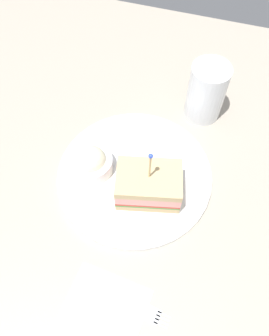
{
  "coord_description": "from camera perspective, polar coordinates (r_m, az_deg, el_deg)",
  "views": [
    {
      "loc": [
        -27.63,
        -8.22,
        52.2
      ],
      "look_at": [
        0.0,
        0.0,
        3.08
      ],
      "focal_mm": 36.85,
      "sensor_mm": 36.0,
      "label": 1
    }
  ],
  "objects": [
    {
      "name": "ground_plane",
      "position": [
        0.61,
        -0.0,
        -1.96
      ],
      "size": [
        92.93,
        92.93,
        2.0
      ],
      "primitive_type": "cube",
      "color": "#9E9384"
    },
    {
      "name": "plate",
      "position": [
        0.59,
        -0.0,
        -1.24
      ],
      "size": [
        26.32,
        26.32,
        1.08
      ],
      "primitive_type": "cylinder",
      "color": "white",
      "rests_on": "ground_plane"
    },
    {
      "name": "sandwich_half_center",
      "position": [
        0.55,
        2.34,
        -2.8
      ],
      "size": [
        8.95,
        11.44,
        11.68
      ],
      "color": "tan",
      "rests_on": "plate"
    },
    {
      "name": "coleslaw_bowl",
      "position": [
        0.58,
        -7.12,
        0.94
      ],
      "size": [
        7.11,
        7.11,
        5.12
      ],
      "color": "white",
      "rests_on": "plate"
    },
    {
      "name": "drink_glass",
      "position": [
        0.65,
        11.73,
        11.96
      ],
      "size": [
        6.88,
        6.88,
        11.2
      ],
      "color": "beige",
      "rests_on": "ground_plane"
    },
    {
      "name": "napkin",
      "position": [
        0.53,
        -5.12,
        -22.4
      ],
      "size": [
        11.16,
        12.18,
        0.15
      ],
      "primitive_type": "cube",
      "rotation": [
        0.0,
        0.0,
        10.91
      ],
      "color": "white",
      "rests_on": "ground_plane"
    },
    {
      "name": "fork",
      "position": [
        0.53,
        0.33,
        -22.03
      ],
      "size": [
        2.98,
        13.06,
        0.35
      ],
      "color": "silver",
      "rests_on": "ground_plane"
    }
  ]
}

